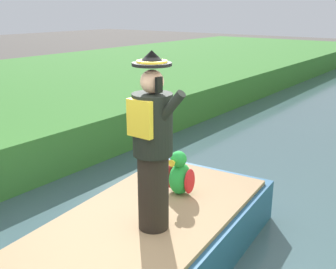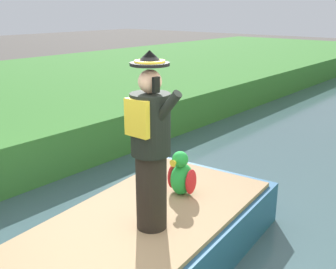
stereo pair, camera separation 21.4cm
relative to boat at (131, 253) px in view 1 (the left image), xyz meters
The scene contains 3 objects.
boat is the anchor object (origin of this frame).
person_pirate 1.26m from the boat, 39.77° to the left, with size 0.61×0.42×1.85m.
parrot_plush 1.14m from the boat, 93.66° to the left, with size 0.36×0.34×0.57m.
Camera 1 is at (2.63, -2.70, 2.94)m, focal length 43.90 mm.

